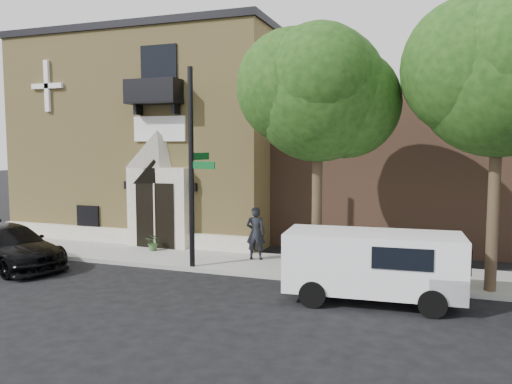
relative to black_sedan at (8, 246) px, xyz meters
The scene contains 13 objects.
ground 4.78m from the black_sedan, 18.53° to the left, with size 120.00×120.00×0.00m, color black.
sidewalk 6.28m from the black_sedan, 28.72° to the left, with size 42.00×3.00×0.15m, color gray.
church 10.33m from the black_sedan, 81.05° to the left, with size 12.20×11.01×9.30m.
neighbour_building 19.69m from the black_sedan, 32.51° to the left, with size 18.00×8.00×6.40m, color brown.
street_tree_left 11.83m from the black_sedan, ahead, with size 4.97×4.38×7.77m.
street_tree_mid 16.54m from the black_sedan, ahead, with size 5.21×4.64×8.25m.
black_sedan is the anchor object (origin of this frame).
cargo_van 12.58m from the black_sedan, ahead, with size 4.80×2.25×1.90m.
street_sign 7.07m from the black_sedan, 15.28° to the left, with size 1.04×1.17×6.65m.
fire_hydrant 10.98m from the black_sedan, ahead, with size 0.40×0.32×0.70m.
dumpster 10.89m from the black_sedan, 11.96° to the left, with size 2.00×1.45×1.18m.
planter 5.07m from the black_sedan, 43.14° to the left, with size 0.58×0.50×0.64m, color #3B5D2F.
pedestrian_near 8.64m from the black_sedan, 23.15° to the left, with size 0.70×0.46×1.91m, color black.
Camera 1 is at (9.35, -14.74, 4.23)m, focal length 35.00 mm.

